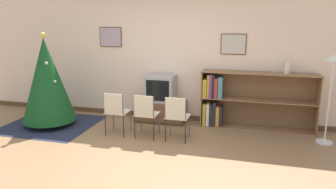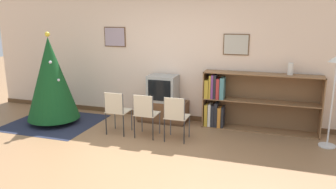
{
  "view_description": "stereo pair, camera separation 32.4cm",
  "coord_description": "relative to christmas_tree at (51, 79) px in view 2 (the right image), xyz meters",
  "views": [
    {
      "loc": [
        1.72,
        -4.33,
        2.2
      ],
      "look_at": [
        0.24,
        1.25,
        0.79
      ],
      "focal_mm": 35.0,
      "sensor_mm": 36.0,
      "label": 1
    },
    {
      "loc": [
        2.03,
        -4.24,
        2.2
      ],
      "look_at": [
        0.24,
        1.25,
        0.79
      ],
      "focal_mm": 35.0,
      "sensor_mm": 36.0,
      "label": 2
    }
  ],
  "objects": [
    {
      "name": "standing_lamp",
      "position": [
        5.25,
        0.39,
        0.27
      ],
      "size": [
        0.28,
        0.28,
        1.58
      ],
      "color": "silver",
      "rests_on": "ground_plane"
    },
    {
      "name": "folding_chair_center",
      "position": [
        2.13,
        -0.19,
        -0.46
      ],
      "size": [
        0.4,
        0.4,
        0.82
      ],
      "color": "beige",
      "rests_on": "ground_plane"
    },
    {
      "name": "christmas_tree",
      "position": [
        0.0,
        0.0,
        0.0
      ],
      "size": [
        1.05,
        1.05,
        1.87
      ],
      "color": "maroon",
      "rests_on": "area_rug"
    },
    {
      "name": "area_rug",
      "position": [
        -0.0,
        -0.0,
        -0.93
      ],
      "size": [
        1.76,
        1.64,
        0.01
      ],
      "color": "#23283D",
      "rests_on": "ground_plane"
    },
    {
      "name": "television",
      "position": [
        2.13,
        0.79,
        -0.22
      ],
      "size": [
        0.58,
        0.46,
        0.54
      ],
      "color": "#9E9E99",
      "rests_on": "tv_console"
    },
    {
      "name": "bookshelf",
      "position": [
        3.69,
        0.86,
        -0.39
      ],
      "size": [
        2.19,
        0.36,
        1.12
      ],
      "color": "olive",
      "rests_on": "ground_plane"
    },
    {
      "name": "tv_console",
      "position": [
        2.13,
        0.79,
        -0.71
      ],
      "size": [
        1.03,
        0.47,
        0.45
      ],
      "color": "#4C311E",
      "rests_on": "ground_plane"
    },
    {
      "name": "folding_chair_right",
      "position": [
        2.7,
        -0.19,
        -0.46
      ],
      "size": [
        0.4,
        0.4,
        0.82
      ],
      "color": "beige",
      "rests_on": "ground_plane"
    },
    {
      "name": "folding_chair_left",
      "position": [
        1.55,
        -0.19,
        -0.46
      ],
      "size": [
        0.4,
        0.4,
        0.82
      ],
      "color": "beige",
      "rests_on": "ground_plane"
    },
    {
      "name": "ground_plane",
      "position": [
        2.25,
        -1.22,
        -0.94
      ],
      "size": [
        24.0,
        24.0,
        0.0
      ],
      "primitive_type": "plane",
      "color": "#936B47"
    },
    {
      "name": "vase",
      "position": [
        4.57,
        0.9,
        0.3
      ],
      "size": [
        0.1,
        0.1,
        0.22
      ],
      "color": "silver",
      "rests_on": "bookshelf"
    },
    {
      "name": "wall_back",
      "position": [
        2.25,
        1.09,
        0.41
      ],
      "size": [
        8.9,
        0.11,
        2.7
      ],
      "color": "beige",
      "rests_on": "ground_plane"
    }
  ]
}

